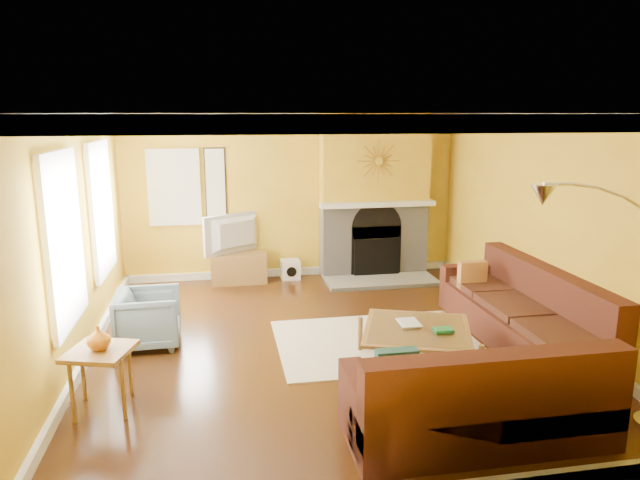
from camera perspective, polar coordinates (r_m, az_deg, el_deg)
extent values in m
cube|color=#4F2A10|center=(7.00, 0.61, -10.24)|extent=(5.50, 6.00, 0.02)
cube|color=white|center=(6.45, 0.67, 12.63)|extent=(5.50, 6.00, 0.02)
cube|color=gold|center=(9.52, -2.79, 4.39)|extent=(5.50, 0.02, 2.70)
cube|color=gold|center=(3.79, 9.36, -8.51)|extent=(5.50, 0.02, 2.70)
cube|color=gold|center=(6.66, -23.39, -0.20)|extent=(0.02, 6.00, 2.70)
cube|color=gold|center=(7.60, 21.54, 1.44)|extent=(0.02, 6.00, 2.70)
cube|color=white|center=(7.87, -21.13, 2.93)|extent=(0.06, 1.22, 1.72)
cube|color=white|center=(6.05, -24.38, -0.04)|extent=(0.06, 1.22, 1.72)
cube|color=white|center=(9.39, -14.38, 5.13)|extent=(0.82, 0.06, 1.22)
cube|color=white|center=(9.37, -10.41, 5.61)|extent=(0.34, 0.04, 1.14)
cube|color=white|center=(9.37, 5.81, 3.59)|extent=(1.92, 0.22, 0.08)
cube|color=gray|center=(9.35, 6.17, -4.11)|extent=(1.80, 0.70, 0.06)
cube|color=beige|center=(7.01, 5.75, -10.11)|extent=(2.40, 1.80, 0.02)
cube|color=olive|center=(9.36, -8.13, -2.79)|extent=(0.89, 0.40, 0.49)
imported|color=black|center=(9.22, -8.24, 0.59)|extent=(1.01, 0.73, 0.64)
cube|color=white|center=(9.53, -2.99, -2.94)|extent=(0.31, 0.31, 0.31)
imported|color=slate|center=(7.08, -16.78, -7.52)|extent=(0.75, 0.73, 0.67)
imported|color=orange|center=(5.63, -21.27, -9.10)|extent=(0.23, 0.23, 0.22)
imported|color=white|center=(6.34, 7.92, -8.29)|extent=(0.23, 0.30, 0.03)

